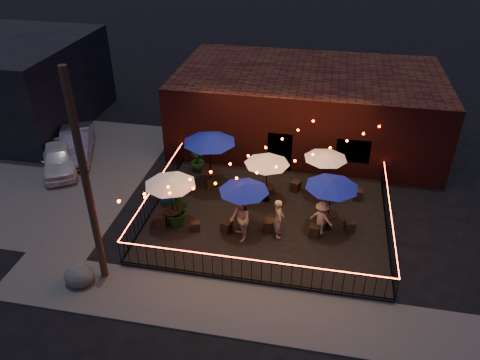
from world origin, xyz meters
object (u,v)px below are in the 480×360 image
(cafe_table_2, at_px, (244,188))
(cafe_table_3, at_px, (267,161))
(cafe_table_0, at_px, (170,182))
(cafe_table_4, at_px, (332,184))
(utility_pole, at_px, (87,185))
(cooler, at_px, (170,195))
(cafe_table_1, at_px, (209,139))
(cafe_table_5, at_px, (326,156))
(boulder, at_px, (79,276))

(cafe_table_2, height_order, cafe_table_3, cafe_table_2)
(cafe_table_0, distance_m, cafe_table_4, 6.43)
(utility_pole, bearing_deg, cafe_table_0, 64.27)
(utility_pole, relative_size, cafe_table_0, 3.43)
(cafe_table_4, bearing_deg, cafe_table_2, -167.05)
(cafe_table_0, distance_m, cooler, 2.33)
(utility_pole, relative_size, cooler, 9.21)
(cafe_table_2, bearing_deg, utility_pole, -142.32)
(cafe_table_2, relative_size, cafe_table_4, 0.83)
(cafe_table_3, distance_m, cooler, 4.61)
(cafe_table_2, xyz_separation_m, cafe_table_3, (0.58, 2.36, -0.03))
(cafe_table_1, distance_m, cafe_table_3, 2.86)
(cafe_table_0, distance_m, cafe_table_1, 3.38)
(cafe_table_3, relative_size, cafe_table_5, 0.95)
(cafe_table_0, xyz_separation_m, cafe_table_4, (6.36, 0.99, 0.04))
(cafe_table_4, distance_m, cooler, 7.23)
(cafe_table_0, relative_size, cafe_table_2, 1.04)
(utility_pole, height_order, cooler, utility_pole)
(cafe_table_0, bearing_deg, utility_pole, -115.73)
(cafe_table_2, relative_size, cafe_table_5, 0.96)
(cafe_table_2, bearing_deg, cafe_table_1, 125.25)
(cafe_table_0, height_order, boulder, cafe_table_0)
(boulder, bearing_deg, cafe_table_1, 66.63)
(cafe_table_5, bearing_deg, cafe_table_4, -82.92)
(utility_pole, xyz_separation_m, cafe_table_3, (5.14, 5.88, -1.83))
(cafe_table_0, distance_m, cafe_table_5, 7.04)
(cafe_table_5, distance_m, cooler, 7.18)
(cafe_table_4, distance_m, cafe_table_5, 2.67)
(cafe_table_0, height_order, cafe_table_1, cafe_table_1)
(utility_pole, height_order, cafe_table_2, utility_pole)
(cafe_table_0, relative_size, cafe_table_4, 0.86)
(cafe_table_0, relative_size, cooler, 2.68)
(cafe_table_1, distance_m, cafe_table_4, 6.01)
(cafe_table_3, bearing_deg, boulder, -132.14)
(cafe_table_3, distance_m, boulder, 8.87)
(cafe_table_1, height_order, cooler, cafe_table_1)
(cafe_table_2, distance_m, boulder, 6.90)
(cafe_table_1, bearing_deg, boulder, -113.37)
(cafe_table_3, relative_size, boulder, 2.23)
(boulder, bearing_deg, cafe_table_2, 37.88)
(boulder, bearing_deg, utility_pole, 39.17)
(cafe_table_4, bearing_deg, cafe_table_1, 157.68)
(utility_pole, relative_size, cafe_table_4, 2.96)
(utility_pole, distance_m, cafe_table_5, 10.49)
(cafe_table_3, xyz_separation_m, cafe_table_4, (2.81, -1.58, 0.14))
(cafe_table_1, distance_m, cooler, 3.07)
(utility_pole, distance_m, cafe_table_2, 6.04)
(cafe_table_4, relative_size, boulder, 2.73)
(cafe_table_1, xyz_separation_m, cafe_table_2, (2.16, -3.06, -0.40))
(utility_pole, distance_m, cafe_table_4, 9.20)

